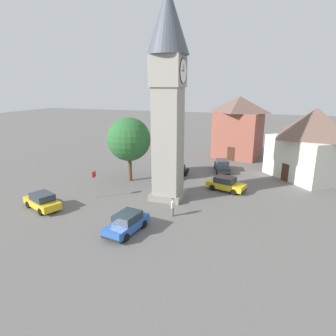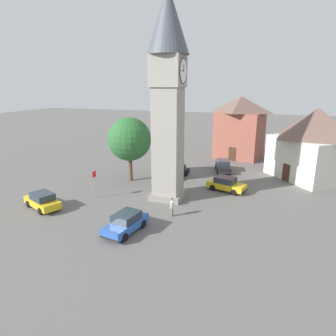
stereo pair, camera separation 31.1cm
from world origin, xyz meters
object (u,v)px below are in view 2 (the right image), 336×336
Objects in this scene: car_white_side at (42,201)px; building_shop_left at (240,127)px; clock_tower at (168,81)px; building_terrace_right at (315,143)px; pedestrian at (172,205)px; car_silver_kerb at (226,184)px; road_sign at (95,180)px; car_red_corner at (223,166)px; tree at (130,139)px; car_blue_kerb at (126,223)px; car_black_far at (176,172)px.

building_shop_left is at bearing 151.03° from car_white_side.
clock_tower is at bearing -12.99° from building_shop_left.
building_shop_left reaches higher than building_terrace_right.
car_white_side is 2.64× the size of pedestrian.
car_silver_kerb is 0.47× the size of building_shop_left.
car_silver_kerb is at bearing 118.03° from road_sign.
road_sign is at bearing -37.73° from car_red_corner.
car_white_side is (10.47, -15.37, 0.00)m from car_silver_kerb.
car_red_corner and car_white_side have the same top height.
clock_tower is 7.00× the size of road_sign.
road_sign reaches higher than car_red_corner.
car_white_side is 30.80m from building_shop_left.
tree is at bearing 172.35° from road_sign.
car_black_far is (-14.61, -0.71, 0.00)m from car_blue_kerb.
car_black_far is 0.38× the size of building_terrace_right.
car_black_far is at bearing -112.03° from car_silver_kerb.
car_silver_kerb is 12.89m from building_terrace_right.
car_silver_kerb is 8.75m from pedestrian.
pedestrian is 0.60× the size of road_sign.
building_shop_left reaches higher than car_red_corner.
building_shop_left is (-13.54, 6.07, 4.09)m from car_black_far.
road_sign is at bearing -130.61° from car_blue_kerb.
car_black_far is at bearing -70.57° from building_terrace_right.
clock_tower is at bearing -18.18° from car_red_corner.
tree is 19.67m from building_shop_left.
car_black_far is 15.39m from building_shop_left.
car_black_far is (-13.17, 8.71, 0.00)m from car_white_side.
car_blue_kerb is at bearing 24.93° from tree.
road_sign is (2.47, -6.99, -9.54)m from clock_tower.
clock_tower is at bearing 109.44° from road_sign.
car_red_corner is 0.47× the size of building_shop_left.
car_blue_kerb is at bearing -12.95° from car_red_corner.
car_silver_kerb is at bearing 2.06° from building_shop_left.
tree is (-7.84, -7.95, 4.01)m from pedestrian.
clock_tower is at bearing 57.85° from tree.
car_blue_kerb is 0.98× the size of car_red_corner.
pedestrian reaches higher than car_silver_kerb.
car_silver_kerb is 0.59× the size of tree.
pedestrian is at bearing 101.52° from car_white_side.
car_silver_kerb is at bearing 153.48° from car_blue_kerb.
pedestrian is 0.14× the size of building_terrace_right.
car_red_corner is 13.14m from tree.
clock_tower reaches higher than road_sign.
car_red_corner is 0.99× the size of car_white_side.
building_terrace_right is at bearing 127.37° from car_white_side.
car_white_side is at bearing -78.48° from pedestrian.
clock_tower reaches higher than pedestrian.
car_blue_kerb is 28.95m from building_shop_left.
building_shop_left is at bearing -129.14° from building_terrace_right.
clock_tower is 2.06× the size of building_shop_left.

